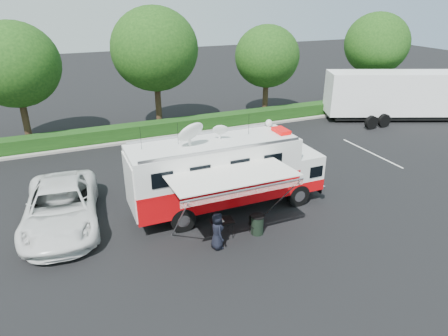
{
  "coord_description": "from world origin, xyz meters",
  "views": [
    {
      "loc": [
        -6.81,
        -15.58,
        9.6
      ],
      "look_at": [
        0.0,
        0.5,
        1.9
      ],
      "focal_mm": 32.0,
      "sensor_mm": 36.0,
      "label": 1
    }
  ],
  "objects_px": {
    "trash_bin": "(257,224)",
    "semi_trailer": "(405,95)",
    "command_truck": "(227,172)",
    "white_suv": "(64,225)"
  },
  "relations": [
    {
      "from": "trash_bin",
      "to": "semi_trailer",
      "type": "relative_size",
      "value": 0.07
    },
    {
      "from": "command_truck",
      "to": "semi_trailer",
      "type": "relative_size",
      "value": 0.74
    },
    {
      "from": "white_suv",
      "to": "trash_bin",
      "type": "relative_size",
      "value": 7.57
    },
    {
      "from": "semi_trailer",
      "to": "white_suv",
      "type": "bearing_deg",
      "value": -165.9
    },
    {
      "from": "semi_trailer",
      "to": "trash_bin",
      "type": "bearing_deg",
      "value": -150.5
    },
    {
      "from": "command_truck",
      "to": "trash_bin",
      "type": "xyz_separation_m",
      "value": [
        0.34,
        -2.57,
        -1.47
      ]
    },
    {
      "from": "trash_bin",
      "to": "semi_trailer",
      "type": "distance_m",
      "value": 21.67
    },
    {
      "from": "white_suv",
      "to": "semi_trailer",
      "type": "height_order",
      "value": "semi_trailer"
    },
    {
      "from": "trash_bin",
      "to": "semi_trailer",
      "type": "bearing_deg",
      "value": 29.5
    },
    {
      "from": "command_truck",
      "to": "semi_trailer",
      "type": "xyz_separation_m",
      "value": [
        19.15,
        8.07,
        0.12
      ]
    },
    {
      "from": "white_suv",
      "to": "trash_bin",
      "type": "bearing_deg",
      "value": -21.72
    },
    {
      "from": "white_suv",
      "to": "trash_bin",
      "type": "height_order",
      "value": "white_suv"
    },
    {
      "from": "white_suv",
      "to": "semi_trailer",
      "type": "relative_size",
      "value": 0.53
    },
    {
      "from": "white_suv",
      "to": "trash_bin",
      "type": "distance_m",
      "value": 8.68
    },
    {
      "from": "white_suv",
      "to": "semi_trailer",
      "type": "bearing_deg",
      "value": 19.74
    }
  ]
}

